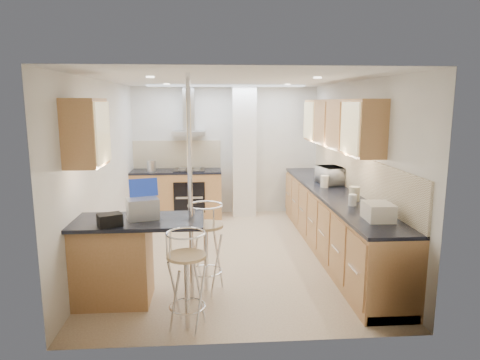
{
  "coord_description": "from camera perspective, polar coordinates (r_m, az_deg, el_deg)",
  "views": [
    {
      "loc": [
        -0.32,
        -6.02,
        2.2
      ],
      "look_at": [
        0.13,
        0.2,
        1.06
      ],
      "focal_mm": 32.0,
      "sensor_mm": 36.0,
      "label": 1
    }
  ],
  "objects": [
    {
      "name": "ground",
      "position": [
        6.41,
        -1.06,
        -9.72
      ],
      "size": [
        4.8,
        4.8,
        0.0
      ],
      "primitive_type": "plane",
      "color": "tan",
      "rests_on": "ground"
    },
    {
      "name": "room_shell",
      "position": [
        6.46,
        1.6,
        4.49
      ],
      "size": [
        3.64,
        4.84,
        2.51
      ],
      "color": "white",
      "rests_on": "ground"
    },
    {
      "name": "right_counter",
      "position": [
        6.52,
        12.27,
        -5.36
      ],
      "size": [
        0.63,
        4.4,
        0.92
      ],
      "color": "#AF7C46",
      "rests_on": "ground"
    },
    {
      "name": "back_counter",
      "position": [
        8.32,
        -8.4,
        -1.82
      ],
      "size": [
        1.7,
        0.63,
        0.92
      ],
      "color": "#AF7C46",
      "rests_on": "ground"
    },
    {
      "name": "peninsula",
      "position": [
        4.95,
        -13.48,
        -10.35
      ],
      "size": [
        1.47,
        0.72,
        0.94
      ],
      "color": "#AF7C46",
      "rests_on": "ground"
    },
    {
      "name": "microwave",
      "position": [
        6.93,
        12.04,
        0.62
      ],
      "size": [
        0.43,
        0.55,
        0.27
      ],
      "primitive_type": "imported",
      "rotation": [
        0.0,
        0.0,
        1.78
      ],
      "color": "silver",
      "rests_on": "right_counter"
    },
    {
      "name": "laptop",
      "position": [
        4.8,
        -12.84,
        -3.74
      ],
      "size": [
        0.39,
        0.34,
        0.23
      ],
      "primitive_type": "cube",
      "rotation": [
        0.0,
        0.0,
        0.31
      ],
      "color": "#9EA2A6",
      "rests_on": "peninsula"
    },
    {
      "name": "bag",
      "position": [
        4.62,
        -16.97,
        -5.12
      ],
      "size": [
        0.29,
        0.26,
        0.13
      ],
      "primitive_type": "cube",
      "rotation": [
        0.0,
        0.0,
        0.44
      ],
      "color": "black",
      "rests_on": "peninsula"
    },
    {
      "name": "bar_stool_near",
      "position": [
        4.29,
        -7.1,
        -13.12
      ],
      "size": [
        0.43,
        0.43,
        0.99
      ],
      "primitive_type": null,
      "rotation": [
        0.0,
        0.0,
        0.06
      ],
      "color": "tan",
      "rests_on": "ground"
    },
    {
      "name": "bar_stool_end",
      "position": [
        5.07,
        -4.58,
        -8.94
      ],
      "size": [
        0.47,
        0.47,
        1.06
      ],
      "primitive_type": null,
      "rotation": [
        0.0,
        0.0,
        1.47
      ],
      "color": "tan",
      "rests_on": "ground"
    },
    {
      "name": "jar_a",
      "position": [
        6.62,
        11.19,
        -0.2
      ],
      "size": [
        0.14,
        0.14,
        0.18
      ],
      "primitive_type": "cylinder",
      "rotation": [
        0.0,
        0.0,
        -0.21
      ],
      "color": "#EFE5CF",
      "rests_on": "right_counter"
    },
    {
      "name": "jar_b",
      "position": [
        7.75,
        10.34,
        1.18
      ],
      "size": [
        0.13,
        0.13,
        0.14
      ],
      "primitive_type": "cylinder",
      "rotation": [
        0.0,
        0.0,
        0.17
      ],
      "color": "#EFE5CF",
      "rests_on": "right_counter"
    },
    {
      "name": "jar_c",
      "position": [
        5.81,
        15.01,
        -1.78
      ],
      "size": [
        0.16,
        0.16,
        0.19
      ],
      "primitive_type": "cylinder",
      "rotation": [
        0.0,
        0.0,
        -0.13
      ],
      "color": "beige",
      "rests_on": "right_counter"
    },
    {
      "name": "jar_d",
      "position": [
        5.54,
        14.77,
        -2.6
      ],
      "size": [
        0.11,
        0.11,
        0.14
      ],
      "primitive_type": "cylinder",
      "rotation": [
        0.0,
        0.0,
        -0.07
      ],
      "color": "silver",
      "rests_on": "right_counter"
    },
    {
      "name": "bread_bin",
      "position": [
        4.95,
        17.94,
        -4.02
      ],
      "size": [
        0.3,
        0.37,
        0.19
      ],
      "primitive_type": "cube",
      "rotation": [
        0.0,
        0.0,
        -0.04
      ],
      "color": "#EFE5CF",
      "rests_on": "right_counter"
    },
    {
      "name": "kettle",
      "position": [
        8.17,
        -11.74,
        1.84
      ],
      "size": [
        0.16,
        0.16,
        0.2
      ],
      "primitive_type": "cylinder",
      "color": "#B4B7B9",
      "rests_on": "back_counter"
    }
  ]
}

